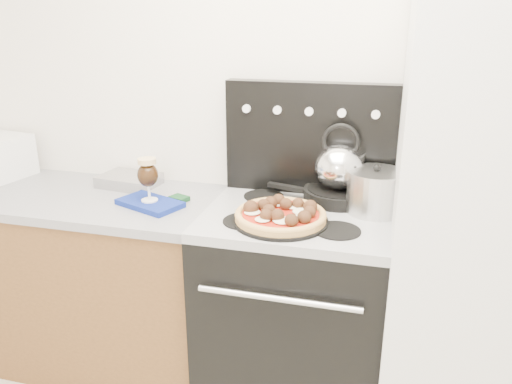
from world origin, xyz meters
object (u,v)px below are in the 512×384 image
(stove_body, at_px, (294,312))
(fridge, at_px, (481,225))
(tea_kettle, at_px, (340,162))
(pizza, at_px, (281,213))
(oven_mitt, at_px, (150,203))
(beer_glass, at_px, (148,179))
(stock_pot, at_px, (375,193))
(base_cabinet, at_px, (79,280))
(pizza_pan, at_px, (280,221))
(skillet, at_px, (338,195))

(stove_body, relative_size, fridge, 0.46)
(stove_body, height_order, tea_kettle, tea_kettle)
(pizza, bearing_deg, tea_kettle, 58.08)
(fridge, relative_size, oven_mitt, 6.74)
(fridge, distance_m, tea_kettle, 0.61)
(beer_glass, relative_size, stock_pot, 0.85)
(stove_body, relative_size, stock_pot, 3.83)
(oven_mitt, height_order, beer_glass, beer_glass)
(base_cabinet, bearing_deg, pizza_pan, -7.80)
(fridge, height_order, oven_mitt, fridge)
(pizza_pan, bearing_deg, pizza, 0.00)
(base_cabinet, height_order, skillet, skillet)
(oven_mitt, relative_size, pizza, 0.79)
(fridge, relative_size, pizza, 5.31)
(base_cabinet, bearing_deg, oven_mitt, -7.85)
(pizza, distance_m, tea_kettle, 0.39)
(beer_glass, xyz_separation_m, pizza_pan, (0.60, -0.08, -0.10))
(beer_glass, distance_m, pizza, 0.61)
(pizza_pan, distance_m, stock_pot, 0.42)
(beer_glass, bearing_deg, stove_body, 3.35)
(fridge, relative_size, pizza_pan, 5.04)
(stove_body, height_order, stock_pot, stock_pot)
(stove_body, distance_m, skillet, 0.56)
(base_cabinet, bearing_deg, tea_kettle, 7.35)
(stove_body, xyz_separation_m, pizza, (-0.05, -0.12, 0.52))
(stove_body, xyz_separation_m, skillet, (0.15, 0.19, 0.51))
(fridge, bearing_deg, oven_mitt, -179.45)
(fridge, distance_m, beer_glass, 1.35)
(base_cabinet, height_order, beer_glass, beer_glass)
(base_cabinet, xyz_separation_m, beer_glass, (0.46, -0.06, 0.59))
(fridge, distance_m, skillet, 0.59)
(pizza, bearing_deg, skillet, 58.08)
(tea_kettle, xyz_separation_m, stock_pot, (0.16, -0.10, -0.09))
(oven_mitt, bearing_deg, base_cabinet, 172.15)
(stove_body, distance_m, fridge, 0.87)
(base_cabinet, bearing_deg, fridge, -1.59)
(stove_body, relative_size, pizza, 2.46)
(pizza, height_order, skillet, pizza)
(beer_glass, bearing_deg, stock_pot, 7.69)
(fridge, distance_m, stock_pot, 0.42)
(base_cabinet, xyz_separation_m, skillet, (1.25, 0.16, 0.52))
(stove_body, distance_m, beer_glass, 0.87)
(oven_mitt, bearing_deg, stock_pot, 7.69)
(oven_mitt, relative_size, pizza_pan, 0.75)
(base_cabinet, bearing_deg, pizza, -7.80)
(beer_glass, xyz_separation_m, pizza, (0.60, -0.08, -0.06))
(skillet, bearing_deg, stock_pot, -31.06)
(fridge, height_order, pizza_pan, fridge)
(stove_body, xyz_separation_m, beer_glass, (-0.65, -0.04, 0.58))
(tea_kettle, distance_m, stock_pot, 0.21)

